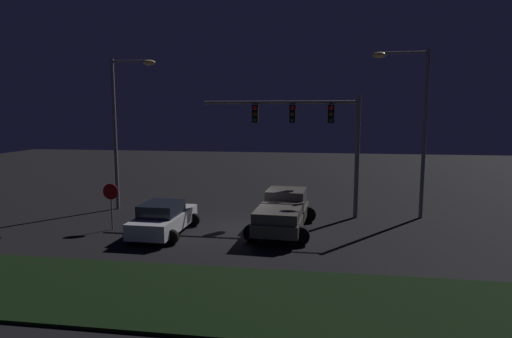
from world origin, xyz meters
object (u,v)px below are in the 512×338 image
pickup_truck (283,210)px  street_lamp_left (123,116)px  traffic_signal_gantry (311,125)px  car_sedan (163,218)px  stop_sign (111,198)px  street_lamp_right (414,114)px

pickup_truck → street_lamp_left: 10.86m
traffic_signal_gantry → car_sedan: bearing=-145.5°
pickup_truck → car_sedan: 5.59m
car_sedan → stop_sign: stop_sign is taller
pickup_truck → street_lamp_left: bearing=74.4°
car_sedan → traffic_signal_gantry: traffic_signal_gantry is taller
car_sedan → traffic_signal_gantry: size_ratio=0.53×
car_sedan → street_lamp_left: 7.69m
traffic_signal_gantry → stop_sign: bearing=-156.0°
traffic_signal_gantry → stop_sign: 10.68m
street_lamp_right → pickup_truck: bearing=-151.4°
street_lamp_left → street_lamp_right: size_ratio=0.98×
car_sedan → stop_sign: (-2.72, 0.37, 0.82)m
pickup_truck → car_sedan: size_ratio=1.24×
traffic_signal_gantry → street_lamp_left: 10.59m
pickup_truck → street_lamp_left: (-9.42, 3.20, 4.35)m
pickup_truck → street_lamp_right: street_lamp_right is taller
car_sedan → street_lamp_left: size_ratio=0.52×
car_sedan → street_lamp_right: bearing=-66.1°
street_lamp_left → street_lamp_right: 15.89m
pickup_truck → car_sedan: (-5.39, -1.44, -0.26)m
traffic_signal_gantry → pickup_truck: bearing=-110.7°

